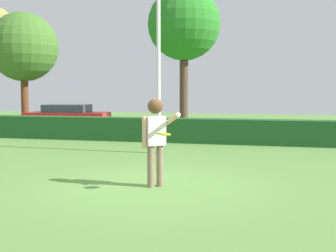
% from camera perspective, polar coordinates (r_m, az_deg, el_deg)
% --- Properties ---
extents(ground_plane, '(60.00, 60.00, 0.00)m').
position_cam_1_polar(ground_plane, '(9.17, -2.34, -7.59)').
color(ground_plane, '#5A893D').
extents(person, '(0.82, 0.53, 1.77)m').
position_cam_1_polar(person, '(8.87, -1.61, -0.78)').
color(person, '#7F6654').
rests_on(person, ground).
extents(frisbee, '(0.27, 0.27, 0.08)m').
position_cam_1_polar(frisbee, '(8.33, -0.57, -1.07)').
color(frisbee, yellow).
extents(lamppost, '(0.24, 0.24, 5.65)m').
position_cam_1_polar(lamppost, '(13.75, -1.22, 9.55)').
color(lamppost, silver).
rests_on(lamppost, ground).
extents(hedge_row, '(23.48, 0.90, 0.90)m').
position_cam_1_polar(hedge_row, '(16.62, 5.53, -0.63)').
color(hedge_row, '#1E4F22').
rests_on(hedge_row, ground).
extents(parked_car_red, '(4.38, 2.22, 1.25)m').
position_cam_1_polar(parked_car_red, '(23.50, -12.76, 1.34)').
color(parked_car_red, '#B21E1E').
rests_on(parked_car_red, ground).
extents(maple_tree, '(3.61, 3.61, 6.06)m').
position_cam_1_polar(maple_tree, '(24.86, -18.00, 9.55)').
color(maple_tree, brown).
rests_on(maple_tree, ground).
extents(birch_tree, '(3.63, 3.63, 7.10)m').
position_cam_1_polar(birch_tree, '(22.76, 2.07, 12.80)').
color(birch_tree, '#50382B').
rests_on(birch_tree, ground).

